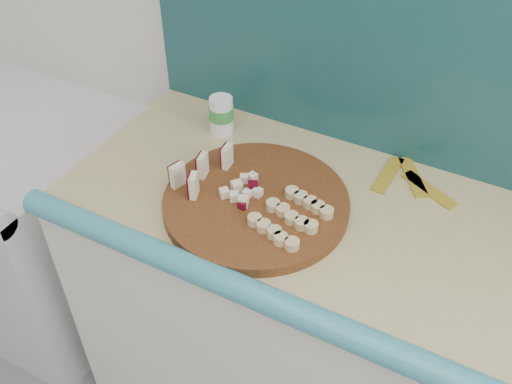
{
  "coord_description": "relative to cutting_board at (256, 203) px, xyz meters",
  "views": [
    {
      "loc": [
        -0.05,
        0.56,
        1.82
      ],
      "look_at": [
        -0.52,
        1.43,
        0.96
      ],
      "focal_mm": 40.0,
      "sensor_mm": 36.0,
      "label": 1
    }
  ],
  "objects": [
    {
      "name": "porcelain_fixture",
      "position": [
        -0.93,
        0.06,
        -0.52
      ],
      "size": [
        0.7,
        0.72,
        0.84
      ],
      "color": "silver",
      "rests_on": "ground"
    },
    {
      "name": "apple_chunks",
      "position": [
        -0.03,
        0.01,
        0.02
      ],
      "size": [
        0.06,
        0.07,
        0.02
      ],
      "color": "#FFEFCB",
      "rests_on": "cutting_board"
    },
    {
      "name": "apple_wedges",
      "position": [
        -0.15,
        -0.0,
        0.04
      ],
      "size": [
        0.1,
        0.17,
        0.06
      ],
      "color": "#EFE8BF",
      "rests_on": "cutting_board"
    },
    {
      "name": "cutting_board",
      "position": [
        0.0,
        0.0,
        0.0
      ],
      "size": [
        0.53,
        0.53,
        0.03
      ],
      "primitive_type": "cylinder",
      "rotation": [
        0.0,
        0.0,
        -0.24
      ],
      "color": "#45210E",
      "rests_on": "kitchen_counter"
    },
    {
      "name": "banana_peel",
      "position": [
        0.29,
        0.26,
        -0.01
      ],
      "size": [
        0.2,
        0.17,
        0.01
      ],
      "rotation": [
        0.0,
        0.0,
        0.4
      ],
      "color": "gold",
      "rests_on": "kitchen_counter"
    },
    {
      "name": "banana_slices",
      "position": [
        0.1,
        -0.03,
        0.02
      ],
      "size": [
        0.17,
        0.18,
        0.02
      ],
      "color": "#D2BC80",
      "rests_on": "cutting_board"
    },
    {
      "name": "canister",
      "position": [
        -0.23,
        0.23,
        0.04
      ],
      "size": [
        0.07,
        0.07,
        0.11
      ],
      "rotation": [
        0.0,
        0.0,
        -0.34
      ],
      "color": "white",
      "rests_on": "kitchen_counter"
    }
  ]
}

